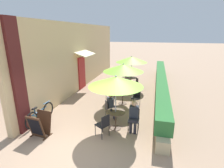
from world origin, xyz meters
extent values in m
plane|color=#9E7F66|center=(0.00, 0.00, 0.00)|extent=(120.00, 120.00, 0.00)
cube|color=#D6B784|center=(-2.55, 6.79, 2.10)|extent=(0.24, 13.57, 4.20)
cube|color=#4C1919|center=(-2.37, 0.60, 2.10)|extent=(0.12, 0.56, 4.20)
cube|color=maroon|center=(-2.39, 6.11, 1.05)|extent=(0.08, 0.96, 2.10)
cube|color=beige|center=(-2.08, 6.11, 2.35)|extent=(0.78, 1.80, 0.30)
cube|color=tan|center=(2.75, 6.69, 0.23)|extent=(0.44, 12.57, 0.45)
cube|color=#2D6B33|center=(2.75, 6.69, 0.73)|extent=(0.60, 11.94, 0.56)
cylinder|color=brown|center=(0.97, 1.60, 0.01)|extent=(0.44, 0.44, 0.02)
cylinder|color=brown|center=(0.97, 1.60, 0.37)|extent=(0.06, 0.06, 0.71)
cylinder|color=brown|center=(0.97, 1.60, 0.72)|extent=(0.75, 0.75, 0.02)
cylinder|color=#B7B7BC|center=(0.97, 1.60, 1.04)|extent=(0.04, 0.04, 2.09)
cone|color=#8CD138|center=(0.97, 1.60, 1.95)|extent=(2.04, 2.04, 0.37)
sphere|color=#B7B7BC|center=(0.97, 1.60, 2.15)|extent=(0.07, 0.07, 0.07)
cube|color=black|center=(1.69, 1.59, 0.45)|extent=(0.40, 0.40, 0.04)
cube|color=black|center=(1.69, 1.78, 0.66)|extent=(0.38, 0.03, 0.42)
cylinder|color=black|center=(1.51, 1.42, 0.23)|extent=(0.02, 0.02, 0.45)
cylinder|color=black|center=(1.87, 1.41, 0.23)|extent=(0.02, 0.02, 0.45)
cylinder|color=black|center=(1.51, 1.78, 0.23)|extent=(0.02, 0.02, 0.45)
cylinder|color=black|center=(1.87, 1.77, 0.23)|extent=(0.02, 0.02, 0.45)
cylinder|color=#23232D|center=(1.61, 1.42, 0.24)|extent=(0.11, 0.11, 0.47)
cylinder|color=#23232D|center=(1.77, 1.41, 0.24)|extent=(0.11, 0.11, 0.47)
cube|color=#23232D|center=(1.69, 1.50, 0.53)|extent=(0.30, 0.36, 0.12)
cube|color=#282D38|center=(1.69, 1.61, 0.78)|extent=(0.34, 0.22, 0.50)
sphere|color=tan|center=(1.69, 1.59, 1.15)|extent=(0.20, 0.20, 0.20)
cube|color=black|center=(0.62, 2.22, 0.45)|extent=(0.55, 0.55, 0.04)
cube|color=black|center=(0.46, 2.13, 0.66)|extent=(0.21, 0.34, 0.42)
cylinder|color=black|center=(0.87, 2.15, 0.23)|extent=(0.02, 0.02, 0.45)
cylinder|color=black|center=(0.69, 2.46, 0.23)|extent=(0.02, 0.02, 0.45)
cylinder|color=black|center=(0.55, 1.97, 0.23)|extent=(0.02, 0.02, 0.45)
cylinder|color=black|center=(0.37, 2.28, 0.23)|extent=(0.02, 0.02, 0.45)
cylinder|color=#23232D|center=(0.82, 2.24, 0.24)|extent=(0.11, 0.11, 0.47)
cylinder|color=#23232D|center=(0.74, 2.38, 0.24)|extent=(0.11, 0.11, 0.47)
cube|color=#23232D|center=(0.70, 2.26, 0.53)|extent=(0.46, 0.44, 0.12)
cube|color=#282D38|center=(0.60, 2.21, 0.78)|extent=(0.36, 0.40, 0.50)
sphere|color=#A87556|center=(0.62, 2.22, 1.15)|extent=(0.20, 0.20, 0.20)
cube|color=black|center=(0.61, 0.98, 0.45)|extent=(0.55, 0.55, 0.04)
cube|color=black|center=(0.77, 0.89, 0.66)|extent=(0.22, 0.34, 0.42)
cylinder|color=black|center=(0.55, 1.23, 0.23)|extent=(0.02, 0.02, 0.45)
cylinder|color=black|center=(0.37, 0.92, 0.23)|extent=(0.02, 0.02, 0.45)
cylinder|color=black|center=(0.86, 1.05, 0.23)|extent=(0.02, 0.02, 0.45)
cylinder|color=black|center=(0.68, 0.74, 0.23)|extent=(0.02, 0.02, 0.45)
cylinder|color=#232328|center=(0.80, 1.60, 0.78)|extent=(0.07, 0.07, 0.09)
cylinder|color=brown|center=(0.78, 4.11, 0.01)|extent=(0.44, 0.44, 0.02)
cylinder|color=brown|center=(0.78, 4.11, 0.37)|extent=(0.06, 0.06, 0.71)
cylinder|color=brown|center=(0.78, 4.11, 0.72)|extent=(0.75, 0.75, 0.02)
cylinder|color=#B7B7BC|center=(0.78, 4.11, 1.04)|extent=(0.04, 0.04, 2.09)
cone|color=#8CD138|center=(0.78, 4.11, 1.95)|extent=(2.04, 2.04, 0.37)
sphere|color=#B7B7BC|center=(0.78, 4.11, 2.15)|extent=(0.07, 0.07, 0.07)
cube|color=black|center=(1.48, 3.98, 0.45)|extent=(0.47, 0.47, 0.04)
cube|color=black|center=(1.51, 4.16, 0.66)|extent=(0.38, 0.10, 0.42)
cylinder|color=black|center=(1.27, 3.83, 0.23)|extent=(0.02, 0.02, 0.45)
cylinder|color=black|center=(1.62, 3.77, 0.23)|extent=(0.02, 0.02, 0.45)
cylinder|color=black|center=(1.34, 4.19, 0.23)|extent=(0.02, 0.02, 0.45)
cylinder|color=black|center=(1.69, 4.12, 0.23)|extent=(0.02, 0.02, 0.45)
cube|color=black|center=(0.08, 4.24, 0.45)|extent=(0.47, 0.47, 0.04)
cube|color=black|center=(0.05, 4.05, 0.66)|extent=(0.38, 0.10, 0.42)
cylinder|color=black|center=(0.29, 4.38, 0.23)|extent=(0.02, 0.02, 0.45)
cylinder|color=black|center=(-0.07, 4.45, 0.23)|extent=(0.02, 0.02, 0.45)
cylinder|color=black|center=(0.22, 4.03, 0.23)|extent=(0.02, 0.02, 0.45)
cylinder|color=black|center=(-0.13, 4.09, 0.23)|extent=(0.02, 0.02, 0.45)
cylinder|color=#232328|center=(0.64, 4.13, 0.78)|extent=(0.07, 0.07, 0.09)
cylinder|color=brown|center=(0.80, 6.93, 0.01)|extent=(0.44, 0.44, 0.02)
cylinder|color=brown|center=(0.80, 6.93, 0.37)|extent=(0.06, 0.06, 0.71)
cylinder|color=brown|center=(0.80, 6.93, 0.72)|extent=(0.75, 0.75, 0.02)
cylinder|color=#B7B7BC|center=(0.80, 6.93, 1.04)|extent=(0.04, 0.04, 2.09)
cone|color=#8CD138|center=(0.80, 6.93, 1.95)|extent=(2.04, 2.04, 0.37)
sphere|color=#B7B7BC|center=(0.80, 6.93, 2.15)|extent=(0.07, 0.07, 0.07)
cube|color=black|center=(0.49, 7.58, 0.45)|extent=(0.53, 0.53, 0.04)
cube|color=black|center=(0.32, 7.50, 0.66)|extent=(0.19, 0.36, 0.42)
cylinder|color=black|center=(0.73, 7.49, 0.23)|extent=(0.02, 0.02, 0.45)
cylinder|color=black|center=(0.58, 7.82, 0.23)|extent=(0.02, 0.02, 0.45)
cylinder|color=black|center=(0.41, 7.34, 0.23)|extent=(0.02, 0.02, 0.45)
cylinder|color=black|center=(0.25, 7.66, 0.23)|extent=(0.02, 0.02, 0.45)
cube|color=black|center=(1.10, 6.29, 0.45)|extent=(0.53, 0.53, 0.04)
cube|color=black|center=(1.27, 6.37, 0.66)|extent=(0.19, 0.36, 0.42)
cylinder|color=black|center=(0.86, 6.37, 0.23)|extent=(0.02, 0.02, 0.45)
cylinder|color=black|center=(1.02, 6.05, 0.23)|extent=(0.02, 0.02, 0.45)
cylinder|color=black|center=(1.19, 6.53, 0.23)|extent=(0.02, 0.02, 0.45)
cylinder|color=black|center=(1.34, 6.20, 0.23)|extent=(0.02, 0.02, 0.45)
cylinder|color=white|center=(0.75, 6.78, 0.78)|extent=(0.07, 0.07, 0.09)
torus|color=black|center=(-2.18, 1.83, 0.35)|extent=(0.09, 0.70, 0.70)
torus|color=black|center=(-2.22, 0.77, 0.35)|extent=(0.09, 0.70, 0.70)
cylinder|color=#236BA8|center=(-2.20, 1.30, 0.54)|extent=(0.07, 0.82, 0.04)
cylinder|color=#236BA8|center=(-2.21, 1.12, 0.37)|extent=(0.06, 0.60, 0.40)
cylinder|color=#236BA8|center=(-2.21, 1.01, 0.64)|extent=(0.04, 0.04, 0.24)
cube|color=black|center=(-2.21, 1.01, 0.77)|extent=(0.11, 0.22, 0.05)
cylinder|color=#236BA8|center=(-2.18, 1.78, 0.71)|extent=(0.05, 0.46, 0.03)
cube|color=#422819|center=(-1.57, 0.64, 0.45)|extent=(0.66, 0.30, 0.88)
cube|color=black|center=(-1.57, 0.66, 0.46)|extent=(0.53, 0.22, 0.66)
cube|color=#422819|center=(-1.61, 0.24, 0.45)|extent=(0.66, 0.30, 0.88)
cube|color=black|center=(-1.62, 0.22, 0.46)|extent=(0.53, 0.22, 0.66)
cube|color=#422819|center=(-1.30, 0.40, 0.01)|extent=(0.12, 0.48, 0.02)
cube|color=#422819|center=(-1.89, 0.47, 0.01)|extent=(0.12, 0.48, 0.02)
camera|label=1|loc=(2.35, -4.40, 3.70)|focal=28.00mm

